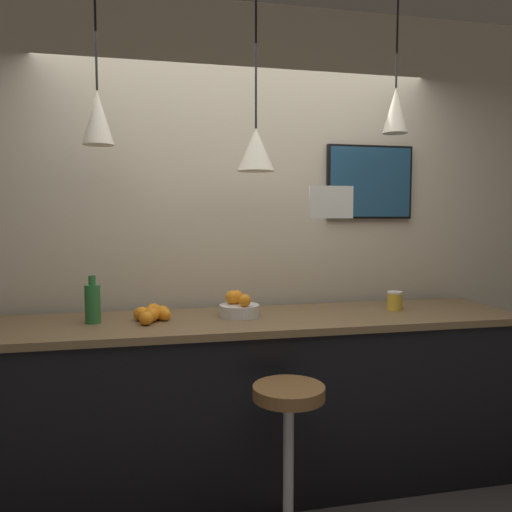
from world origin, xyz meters
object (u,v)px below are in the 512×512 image
object	(u,v)px
bar_stool	(288,441)
juice_bottle	(93,303)
mounted_tv	(370,182)
spread_jar	(395,301)
fruit_bowl	(239,307)

from	to	relation	value
bar_stool	juice_bottle	world-z (taller)	juice_bottle
juice_bottle	mounted_tv	world-z (taller)	mounted_tv
juice_bottle	spread_jar	xyz separation A→B (m)	(1.77, 0.00, -0.05)
bar_stool	mounted_tv	xyz separation A→B (m)	(0.85, 1.00, 1.27)
mounted_tv	bar_stool	bearing A→B (deg)	-130.26
spread_jar	mounted_tv	bearing A→B (deg)	90.55
spread_jar	bar_stool	bearing A→B (deg)	-143.78
juice_bottle	spread_jar	size ratio (longest dim) A/B	2.25
fruit_bowl	mounted_tv	bearing A→B (deg)	21.18
mounted_tv	spread_jar	bearing A→B (deg)	-89.45
fruit_bowl	spread_jar	xyz separation A→B (m)	(0.97, -0.00, 0.00)
juice_bottle	spread_jar	distance (m)	1.77
bar_stool	spread_jar	xyz separation A→B (m)	(0.85, 0.62, 0.52)
bar_stool	fruit_bowl	xyz separation A→B (m)	(-0.12, 0.63, 0.52)
mounted_tv	juice_bottle	bearing A→B (deg)	-167.94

